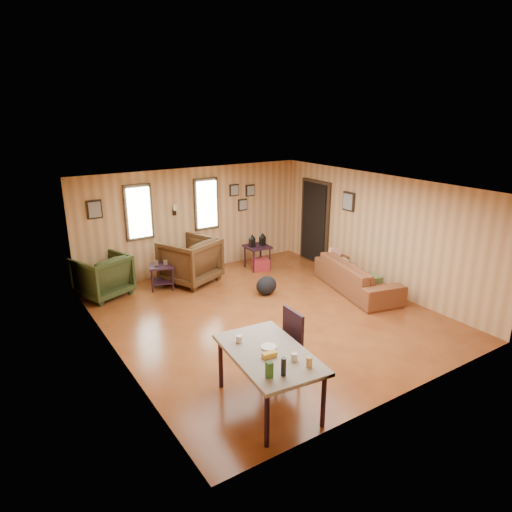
{
  "coord_description": "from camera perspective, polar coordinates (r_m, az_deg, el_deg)",
  "views": [
    {
      "loc": [
        -4.37,
        -6.32,
        3.68
      ],
      "look_at": [
        0.0,
        0.4,
        1.05
      ],
      "focal_mm": 32.0,
      "sensor_mm": 36.0,
      "label": 1
    }
  ],
  "objects": [
    {
      "name": "recliner_green",
      "position": [
        9.7,
        -18.71,
        -2.13
      ],
      "size": [
        1.18,
        1.14,
        0.95
      ],
      "primitive_type": "imported",
      "rotation": [
        0.0,
        0.0,
        -2.77
      ],
      "color": "#293317",
      "rests_on": "ground"
    },
    {
      "name": "sofa_pillows",
      "position": [
        9.69,
        12.02,
        -1.44
      ],
      "size": [
        0.68,
        1.64,
        0.33
      ],
      "rotation": [
        0.0,
        0.0,
        -0.22
      ],
      "color": "#46502C",
      "rests_on": "sofa"
    },
    {
      "name": "backpack",
      "position": [
        9.36,
        1.31,
        -3.71
      ],
      "size": [
        0.46,
        0.35,
        0.39
      ],
      "rotation": [
        0.0,
        0.0,
        0.02
      ],
      "color": "black",
      "rests_on": "ground"
    },
    {
      "name": "cooler",
      "position": [
        10.75,
        0.57,
        -1.08
      ],
      "size": [
        0.44,
        0.37,
        0.27
      ],
      "rotation": [
        0.0,
        0.0,
        -0.27
      ],
      "color": "maroon",
      "rests_on": "ground"
    },
    {
      "name": "side_table",
      "position": [
        10.73,
        0.16,
        1.42
      ],
      "size": [
        0.57,
        0.57,
        0.87
      ],
      "rotation": [
        0.0,
        0.0,
        -0.06
      ],
      "color": "black",
      "rests_on": "ground"
    },
    {
      "name": "dining_chair",
      "position": [
        6.41,
        3.7,
        -10.8
      ],
      "size": [
        0.49,
        0.49,
        1.04
      ],
      "rotation": [
        0.0,
        0.0,
        -0.04
      ],
      "color": "#293317",
      "rests_on": "ground"
    },
    {
      "name": "sofa",
      "position": [
        9.69,
        12.56,
        -1.87
      ],
      "size": [
        1.14,
        2.3,
        0.87
      ],
      "primitive_type": "imported",
      "rotation": [
        0.0,
        0.0,
        1.34
      ],
      "color": "brown",
      "rests_on": "ground"
    },
    {
      "name": "recliner_brown",
      "position": [
        10.01,
        -8.26,
        -0.31
      ],
      "size": [
        1.36,
        1.33,
        1.08
      ],
      "primitive_type": "imported",
      "rotation": [
        0.0,
        0.0,
        3.55
      ],
      "color": "#452B14",
      "rests_on": "ground"
    },
    {
      "name": "end_table",
      "position": [
        9.81,
        -11.71,
        -2.04
      ],
      "size": [
        0.62,
        0.59,
        0.64
      ],
      "rotation": [
        0.0,
        0.0,
        -0.32
      ],
      "color": "black",
      "rests_on": "ground"
    },
    {
      "name": "room",
      "position": [
        8.38,
        1.44,
        0.98
      ],
      "size": [
        5.54,
        6.04,
        2.44
      ],
      "color": "brown",
      "rests_on": "ground"
    },
    {
      "name": "dining_table",
      "position": [
        5.83,
        1.67,
        -12.57
      ],
      "size": [
        1.06,
        1.6,
        0.99
      ],
      "rotation": [
        0.0,
        0.0,
        -0.1
      ],
      "color": "gray",
      "rests_on": "ground"
    }
  ]
}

